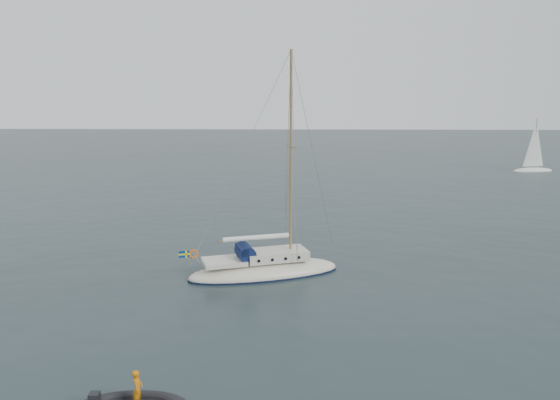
{
  "coord_description": "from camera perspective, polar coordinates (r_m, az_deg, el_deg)",
  "views": [
    {
      "loc": [
        0.75,
        -27.31,
        9.93
      ],
      "look_at": [
        -0.12,
        0.0,
        4.81
      ],
      "focal_mm": 35.0,
      "sensor_mm": 36.0,
      "label": 1
    }
  ],
  "objects": [
    {
      "name": "dinghy",
      "position": [
        31.42,
        -4.42,
        -7.49
      ],
      "size": [
        3.05,
        1.38,
        0.44
      ],
      "rotation": [
        0.0,
        0.0,
        0.12
      ],
      "color": "#49494E",
      "rests_on": "ground"
    },
    {
      "name": "ground",
      "position": [
        29.07,
        0.24,
        -9.37
      ],
      "size": [
        300.0,
        300.0,
        0.0
      ],
      "primitive_type": "plane",
      "color": "black",
      "rests_on": "ground"
    },
    {
      "name": "distant_yacht_b",
      "position": [
        82.54,
        25.04,
        4.99
      ],
      "size": [
        5.81,
        3.1,
        7.69
      ],
      "rotation": [
        0.0,
        0.0,
        0.2
      ],
      "color": "silver",
      "rests_on": "ground"
    },
    {
      "name": "sailboat",
      "position": [
        31.13,
        -1.62,
        -6.09
      ],
      "size": [
        9.2,
        2.76,
        13.1
      ],
      "rotation": [
        0.0,
        0.0,
        0.33
      ],
      "color": "silver",
      "rests_on": "ground"
    }
  ]
}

